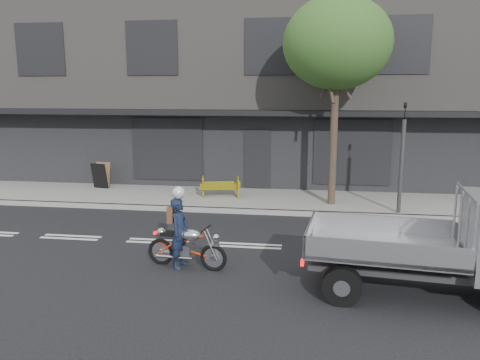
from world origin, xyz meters
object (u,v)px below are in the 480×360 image
Objects in this scene: traffic_light_pole at (401,164)px; rider at (180,233)px; construction_barrier at (219,188)px; sandwich_board at (99,176)px; street_tree at (337,44)px; motorcycle at (187,246)px.

traffic_light_pole reaches higher than rider.
construction_barrier is 4.92m from sandwich_board.
street_tree is 3.62× the size of motorcycle.
construction_barrier is (-0.42, 6.11, 0.03)m from motorcycle.
traffic_light_pole is at bearing -23.03° from street_tree.
construction_barrier is (-3.82, 0.28, -4.75)m from street_tree.
traffic_light_pole reaches higher than sandwich_board.
motorcycle reaches higher than construction_barrier.
construction_barrier is at bearing 175.78° from street_tree.
sandwich_board is (-10.65, 2.06, -1.01)m from traffic_light_pole.
motorcycle is at bearing -120.25° from street_tree.
motorcycle is (-3.40, -5.83, -4.78)m from street_tree.
motorcycle is at bearing -137.32° from traffic_light_pole.
street_tree is 5.06× the size of construction_barrier.
traffic_light_pole is 3.59× the size of sandwich_board.
construction_barrier is (-0.27, 6.11, -0.26)m from rider.
traffic_light_pole is at bearing -38.47° from rider.
street_tree reaches higher than rider.
traffic_light_pole is at bearing 52.32° from motorcycle.
sandwich_board is (-4.83, 0.92, 0.11)m from construction_barrier.
rider is at bearing -121.35° from street_tree.
construction_barrier is at bearing -0.73° from sandwich_board.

